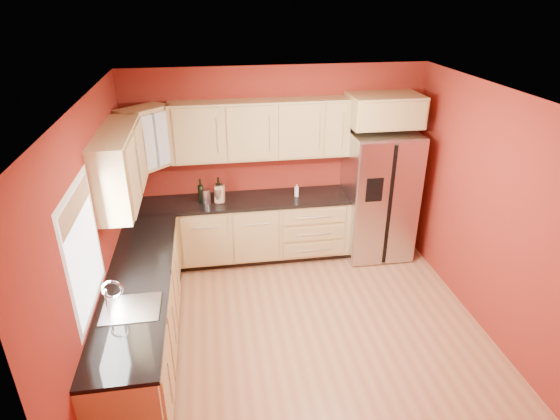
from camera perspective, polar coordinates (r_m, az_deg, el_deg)
name	(u,v)px	position (r m, az deg, el deg)	size (l,w,h in m)	color
floor	(305,333)	(5.38, 3.08, -14.80)	(4.00, 4.00, 0.00)	#A4633F
ceiling	(312,99)	(4.20, 3.93, 13.37)	(4.00, 4.00, 0.00)	silver
wall_back	(278,163)	(6.45, -0.29, 5.79)	(4.00, 0.04, 2.60)	maroon
wall_front	(377,382)	(3.10, 11.71, -19.89)	(4.00, 0.04, 2.60)	maroon
wall_left	(98,246)	(4.69, -21.28, -4.12)	(0.04, 4.00, 2.60)	maroon
wall_right	(494,216)	(5.41, 24.64, -0.71)	(0.04, 4.00, 2.60)	maroon
base_cabinets_back	(242,231)	(6.47, -4.69, -2.57)	(2.90, 0.60, 0.88)	tan
base_cabinets_left	(143,317)	(5.09, -16.36, -12.40)	(0.60, 2.80, 0.88)	tan
countertop_back	(241,201)	(6.26, -4.83, 1.10)	(2.90, 0.62, 0.04)	black
countertop_left	(138,279)	(4.83, -16.91, -8.06)	(0.62, 2.80, 0.04)	black
upper_cabinets_back	(260,129)	(6.10, -2.42, 9.78)	(2.30, 0.33, 0.75)	tan
upper_cabinets_left	(120,166)	(5.09, -18.94, 5.15)	(0.33, 1.35, 0.75)	tan
corner_upper_cabinet	(146,138)	(5.96, -16.06, 8.41)	(0.62, 0.33, 0.75)	tan
over_fridge_cabinet	(385,110)	(6.30, 12.63, 11.82)	(0.92, 0.60, 0.40)	tan
refrigerator	(378,195)	(6.60, 11.90, 1.84)	(0.90, 0.75, 1.78)	silver
window	(84,250)	(4.14, -22.79, -4.48)	(0.03, 0.90, 1.00)	white
sink_faucet	(129,295)	(4.32, -17.93, -9.81)	(0.50, 0.42, 0.30)	white
canister_left	(218,195)	(6.17, -7.52, 1.77)	(0.12, 0.12, 0.19)	silver
canister_right	(206,196)	(6.17, -9.01, 1.67)	(0.12, 0.12, 0.20)	silver
wine_bottle_a	(219,189)	(6.20, -7.47, 2.55)	(0.07, 0.07, 0.32)	black
wine_bottle_b	(201,191)	(6.17, -9.64, 2.33)	(0.07, 0.07, 0.33)	black
knife_block	(220,194)	(6.17, -7.34, 1.95)	(0.11, 0.10, 0.23)	tan
soap_dispenser	(297,191)	(6.30, 2.04, 2.39)	(0.06, 0.06, 0.17)	white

